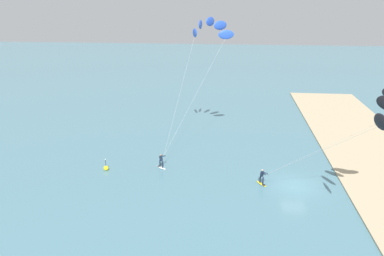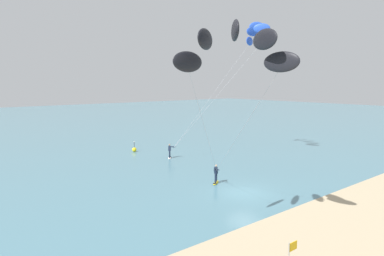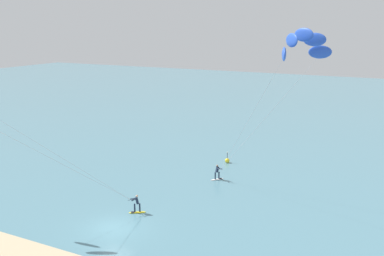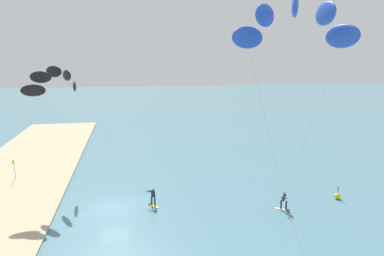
{
  "view_description": "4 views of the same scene",
  "coord_description": "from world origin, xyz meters",
  "views": [
    {
      "loc": [
        -36.47,
        6.88,
        18.48
      ],
      "look_at": [
        -0.59,
        10.57,
        6.09
      ],
      "focal_mm": 36.29,
      "sensor_mm": 36.0,
      "label": 1
    },
    {
      "loc": [
        -20.69,
        -18.5,
        8.86
      ],
      "look_at": [
        0.69,
        7.59,
        4.45
      ],
      "focal_mm": 32.77,
      "sensor_mm": 36.0,
      "label": 2
    },
    {
      "loc": [
        20.63,
        -26.55,
        16.24
      ],
      "look_at": [
        2.79,
        8.67,
        6.91
      ],
      "focal_mm": 41.08,
      "sensor_mm": 36.0,
      "label": 3
    },
    {
      "loc": [
        28.5,
        1.61,
        13.11
      ],
      "look_at": [
        0.86,
        6.76,
        7.12
      ],
      "focal_mm": 32.13,
      "sensor_mm": 36.0,
      "label": 4
    }
  ],
  "objects": [
    {
      "name": "marker_buoy",
      "position": [
        1.6,
        20.4,
        0.3
      ],
      "size": [
        0.56,
        0.56,
        1.38
      ],
      "color": "yellow",
      "rests_on": "ground"
    },
    {
      "name": "ground_plane",
      "position": [
        0.0,
        0.0,
        0.0
      ],
      "size": [
        240.0,
        240.0,
        0.0
      ],
      "primitive_type": "plane",
      "color": "slate"
    },
    {
      "name": "kitesurfer_mid_water",
      "position": [
        12.01,
        9.83,
        14.16
      ],
      "size": [
        12.07,
        8.4,
        15.98
      ],
      "color": "white",
      "rests_on": "ground"
    }
  ]
}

